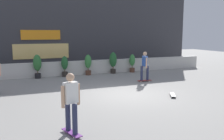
% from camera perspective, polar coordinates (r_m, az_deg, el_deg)
% --- Properties ---
extents(ground_plane, '(48.00, 48.00, 0.00)m').
position_cam_1_polar(ground_plane, '(11.01, 2.90, -5.73)').
color(ground_plane, gray).
extents(planter_wall, '(18.00, 0.40, 0.90)m').
position_cam_1_polar(planter_wall, '(16.47, -5.79, 0.64)').
color(planter_wall, beige).
rests_on(planter_wall, ground).
extents(building_backdrop, '(20.00, 2.08, 6.50)m').
position_cam_1_polar(building_backdrop, '(20.19, -9.10, 10.01)').
color(building_backdrop, '#38383D').
rests_on(building_backdrop, ground).
extents(potted_plant_0, '(0.49, 0.49, 1.45)m').
position_cam_1_polar(potted_plant_0, '(15.41, -17.08, 1.21)').
color(potted_plant_0, black).
rests_on(potted_plant_0, ground).
extents(potted_plant_1, '(0.42, 0.42, 1.30)m').
position_cam_1_polar(potted_plant_1, '(15.64, -11.02, 1.10)').
color(potted_plant_1, '#2D2823').
rests_on(potted_plant_1, ground).
extents(potted_plant_2, '(0.44, 0.44, 1.34)m').
position_cam_1_polar(potted_plant_2, '(15.98, -5.61, 1.51)').
color(potted_plant_2, brown).
rests_on(potted_plant_2, ground).
extents(potted_plant_3, '(0.49, 0.49, 1.45)m').
position_cam_1_polar(potted_plant_3, '(16.54, 0.26, 2.07)').
color(potted_plant_3, '#2D2823').
rests_on(potted_plant_3, ground).
extents(potted_plant_4, '(0.40, 0.40, 1.26)m').
position_cam_1_polar(potted_plant_4, '(17.15, 4.75, 1.79)').
color(potted_plant_4, brown).
rests_on(potted_plant_4, ground).
extents(skater_foreground, '(0.82, 0.56, 1.70)m').
position_cam_1_polar(skater_foreground, '(13.82, 7.67, 1.13)').
color(skater_foreground, maroon).
rests_on(skater_foreground, ground).
extents(skater_far_right, '(0.54, 0.82, 1.70)m').
position_cam_1_polar(skater_far_right, '(6.61, -9.60, -7.21)').
color(skater_far_right, '#72338C').
rests_on(skater_far_right, ground).
extents(skateboard_near_camera, '(0.57, 0.79, 0.08)m').
position_cam_1_polar(skateboard_near_camera, '(11.01, 14.04, -5.65)').
color(skateboard_near_camera, black).
rests_on(skateboard_near_camera, ground).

